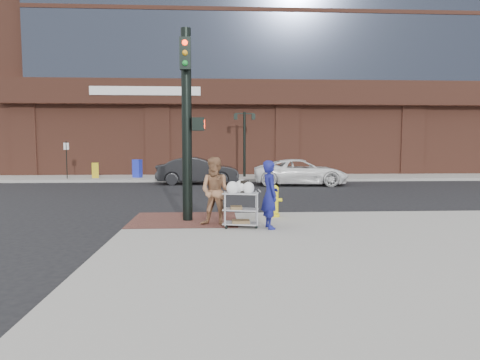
{
  "coord_description": "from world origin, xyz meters",
  "views": [
    {
      "loc": [
        0.28,
        -10.52,
        2.18
      ],
      "look_at": [
        0.88,
        0.51,
        1.25
      ],
      "focal_mm": 32.0,
      "sensor_mm": 36.0,
      "label": 1
    }
  ],
  "objects": [
    {
      "name": "bank_building",
      "position": [
        5.0,
        31.0,
        14.15
      ],
      "size": [
        42.0,
        26.0,
        28.0
      ],
      "primitive_type": "cube",
      "color": "brown",
      "rests_on": "sidewalk_far"
    },
    {
      "name": "lamp_post",
      "position": [
        2.0,
        16.0,
        2.62
      ],
      "size": [
        1.32,
        0.22,
        4.0
      ],
      "color": "black",
      "rests_on": "sidewalk_far"
    },
    {
      "name": "fire_hydrant",
      "position": [
        1.89,
        1.27,
        0.6
      ],
      "size": [
        0.42,
        0.29,
        0.89
      ],
      "color": "yellow",
      "rests_on": "sidewalk_near"
    },
    {
      "name": "newsbox_blue",
      "position": [
        -4.54,
        15.66,
        0.7
      ],
      "size": [
        0.57,
        0.55,
        1.09
      ],
      "primitive_type": "cube",
      "rotation": [
        0.0,
        0.0,
        -0.35
      ],
      "color": "#1C2ABC",
      "rests_on": "sidewalk_far"
    },
    {
      "name": "newsbox_yellow",
      "position": [
        -7.0,
        15.47,
        0.6
      ],
      "size": [
        0.46,
        0.43,
        0.91
      ],
      "primitive_type": "cube",
      "rotation": [
        0.0,
        0.0,
        0.26
      ],
      "color": "gold",
      "rests_on": "sidewalk_far"
    },
    {
      "name": "parking_sign",
      "position": [
        -8.5,
        15.0,
        1.25
      ],
      "size": [
        0.05,
        0.05,
        2.2
      ],
      "primitive_type": "cylinder",
      "color": "black",
      "rests_on": "sidewalk_far"
    },
    {
      "name": "ground",
      "position": [
        0.0,
        0.0,
        0.0
      ],
      "size": [
        220.0,
        220.0,
        0.0
      ],
      "primitive_type": "plane",
      "color": "black",
      "rests_on": "ground"
    },
    {
      "name": "pedestrian_tan",
      "position": [
        0.26,
        0.03,
        1.01
      ],
      "size": [
        0.98,
        0.86,
        1.71
      ],
      "primitive_type": "imported",
      "rotation": [
        0.0,
        0.0,
        -0.29
      ],
      "color": "#936545",
      "rests_on": "sidewalk_near"
    },
    {
      "name": "minivan_white",
      "position": [
        4.72,
        11.87,
        0.69
      ],
      "size": [
        5.1,
        2.62,
        1.38
      ],
      "primitive_type": "imported",
      "rotation": [
        0.0,
        0.0,
        1.5
      ],
      "color": "white",
      "rests_on": "ground"
    },
    {
      "name": "woman_blue",
      "position": [
        1.55,
        -0.38,
        0.97
      ],
      "size": [
        0.49,
        0.66,
        1.64
      ],
      "primitive_type": "imported",
      "rotation": [
        0.0,
        0.0,
        1.74
      ],
      "color": "navy",
      "rests_on": "sidewalk_near"
    },
    {
      "name": "sedan_dark",
      "position": [
        -0.74,
        12.76,
        0.73
      ],
      "size": [
        4.45,
        1.59,
        1.46
      ],
      "primitive_type": "imported",
      "rotation": [
        0.0,
        0.0,
        1.56
      ],
      "color": "black",
      "rests_on": "ground"
    },
    {
      "name": "utility_cart",
      "position": [
        0.86,
        -0.23,
        0.67
      ],
      "size": [
        0.91,
        0.64,
        1.15
      ],
      "color": "#A0A0A5",
      "rests_on": "sidewalk_near"
    },
    {
      "name": "traffic_signal_pole",
      "position": [
        -0.48,
        0.77,
        2.83
      ],
      "size": [
        0.61,
        0.51,
        5.0
      ],
      "color": "black",
      "rests_on": "sidewalk_near"
    },
    {
      "name": "sidewalk_far",
      "position": [
        12.5,
        32.0,
        0.07
      ],
      "size": [
        65.0,
        36.0,
        0.15
      ],
      "primitive_type": "cube",
      "color": "#999690",
      "rests_on": "ground"
    },
    {
      "name": "brick_curb_ramp",
      "position": [
        -0.6,
        0.9,
        0.16
      ],
      "size": [
        2.8,
        2.4,
        0.01
      ],
      "primitive_type": "cube",
      "color": "#582D29",
      "rests_on": "sidewalk_near"
    }
  ]
}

